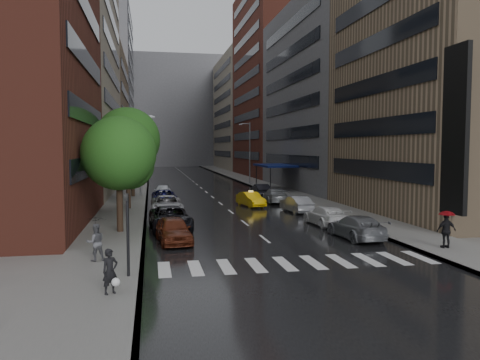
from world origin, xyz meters
name	(u,v)px	position (x,y,z in m)	size (l,w,h in m)	color
ground	(283,254)	(0.00, 0.00, 0.00)	(220.00, 220.00, 0.00)	gray
road	(194,182)	(0.00, 50.00, 0.01)	(14.00, 140.00, 0.01)	black
sidewalk_left	(135,183)	(-9.00, 50.00, 0.07)	(4.00, 140.00, 0.15)	gray
sidewalk_right	(251,181)	(9.00, 50.00, 0.07)	(4.00, 140.00, 0.15)	gray
crosswalk	(299,263)	(0.20, -2.00, 0.01)	(13.15, 2.80, 0.01)	silver
buildings_left	(99,84)	(-15.00, 58.79, 15.99)	(8.00, 108.00, 38.00)	maroon
buildings_right	(276,92)	(15.00, 56.70, 15.03)	(8.05, 109.10, 36.00)	#937A5B
building_far	(173,112)	(0.00, 118.00, 16.00)	(40.00, 14.00, 32.00)	slate
tree_near	(119,154)	(-8.60, 7.39, 5.08)	(4.67, 4.67, 7.44)	#382619
tree_mid	(128,140)	(-8.60, 18.97, 6.12)	(5.61, 5.61, 8.94)	#382619
tree_far	(132,144)	(-8.60, 29.35, 5.80)	(5.32, 5.32, 8.48)	#382619
taxi	(251,199)	(2.42, 19.21, 0.67)	(1.42, 4.06, 1.34)	#DFAC0B
parked_cars_left	(167,206)	(-5.40, 14.92, 0.75)	(2.92, 28.96, 1.54)	#552011
parked_cars_right	(299,205)	(5.40, 14.11, 0.70)	(2.39, 29.42, 1.44)	slate
ped_bag_walker	(110,272)	(-8.12, -5.62, 0.95)	(0.72, 0.66, 1.66)	black
ped_black_umbrella	(96,235)	(-9.22, -0.36, 1.38)	(1.01, 0.98, 2.09)	#545459
ped_red_umbrella	(446,226)	(8.69, -0.89, 1.33)	(1.08, 0.82, 2.01)	black
traffic_light	(128,226)	(-7.60, -3.33, 2.23)	(0.18, 0.15, 3.45)	black
street_lamp_left	(141,153)	(-7.72, 30.00, 4.89)	(1.74, 0.22, 9.00)	gray
street_lamp_right	(249,151)	(7.72, 45.00, 4.89)	(1.74, 0.22, 9.00)	gray
awning	(275,166)	(8.98, 35.00, 3.13)	(4.00, 8.00, 3.12)	navy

